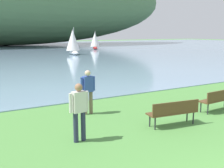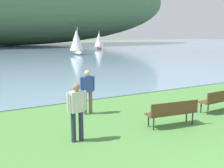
# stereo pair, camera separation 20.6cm
# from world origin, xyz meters

# --- Properties ---
(park_bench_near_camera) EXTENTS (1.85, 0.70, 0.88)m
(park_bench_near_camera) POSITION_xyz_m (1.55, 4.47, 0.52)
(park_bench_near_camera) COLOR brown
(park_bench_near_camera) RESTS_ON ground
(park_bench_further_along) EXTENTS (1.82, 0.57, 0.88)m
(park_bench_further_along) POSITION_xyz_m (4.36, 4.92, 0.52)
(park_bench_further_along) COLOR brown
(park_bench_further_along) RESTS_ON ground
(person_at_shoreline) EXTENTS (0.61, 0.23, 1.71)m
(person_at_shoreline) POSITION_xyz_m (-0.36, 7.15, 0.98)
(person_at_shoreline) COLOR #72604C
(person_at_shoreline) RESTS_ON ground
(person_on_the_grass) EXTENTS (0.61, 0.25, 1.71)m
(person_on_the_grass) POSITION_xyz_m (-1.71, 4.84, 0.98)
(person_on_the_grass) COLOR #282D47
(person_on_the_grass) RESTS_ON ground
(sailboat_nearest_to_shore) EXTENTS (2.25, 3.04, 3.45)m
(sailboat_nearest_to_shore) POSITION_xyz_m (18.08, 43.81, 1.66)
(sailboat_nearest_to_shore) COLOR #B22323
(sailboat_nearest_to_shore) RESTS_ON bay_water
(sailboat_toward_hillside) EXTENTS (2.10, 3.32, 3.82)m
(sailboat_toward_hillside) POSITION_xyz_m (9.81, 34.11, 1.84)
(sailboat_toward_hillside) COLOR white
(sailboat_toward_hillside) RESTS_ON bay_water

